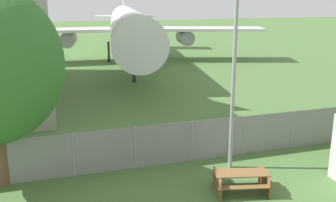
% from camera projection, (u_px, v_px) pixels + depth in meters
% --- Properties ---
extents(perimeter_fence, '(56.07, 0.07, 1.84)m').
position_uv_depth(perimeter_fence, '(192.00, 141.00, 17.20)').
color(perimeter_fence, gray).
rests_on(perimeter_fence, ground).
extents(airplane, '(30.80, 38.31, 11.45)m').
position_uv_depth(airplane, '(128.00, 26.00, 42.58)').
color(airplane, white).
rests_on(airplane, ground).
extents(picnic_bench_near_cabin, '(2.26, 1.82, 0.76)m').
position_uv_depth(picnic_bench_near_cabin, '(241.00, 179.00, 14.57)').
color(picnic_bench_near_cabin, brown).
rests_on(picnic_bench_near_cabin, ground).
extents(light_mast, '(0.44, 0.44, 8.85)m').
position_uv_depth(light_mast, '(235.00, 42.00, 15.42)').
color(light_mast, '#99999E').
rests_on(light_mast, ground).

